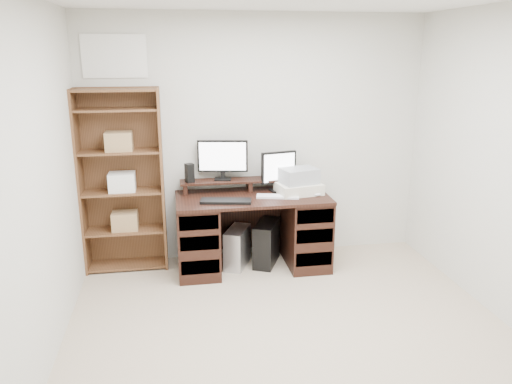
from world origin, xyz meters
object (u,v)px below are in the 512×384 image
object	(u,v)px
monitor_small	(279,170)
tower_black	(267,243)
tower_silver	(237,247)
bookshelf	(122,179)
monitor_wide	(223,158)
printer	(299,188)
desk	(252,230)

from	to	relation	value
monitor_small	tower_black	bearing A→B (deg)	-159.10
tower_silver	bookshelf	bearing A→B (deg)	-165.17
monitor_wide	tower_silver	world-z (taller)	monitor_wide
printer	bookshelf	xyz separation A→B (m)	(-1.73, 0.20, 0.11)
desk	tower_silver	world-z (taller)	desk
desk	monitor_small	bearing A→B (deg)	25.53
desk	monitor_wide	distance (m)	0.79
printer	bookshelf	size ratio (longest dim) A/B	0.24
monitor_wide	printer	distance (m)	0.82
monitor_wide	printer	size ratio (longest dim) A/B	1.18
monitor_wide	monitor_small	world-z (taller)	monitor_wide
desk	monitor_small	xyz separation A→B (m)	(0.29, 0.14, 0.58)
monitor_small	tower_silver	size ratio (longest dim) A/B	1.02
monitor_small	printer	size ratio (longest dim) A/B	0.95
desk	monitor_small	distance (m)	0.67
desk	tower_silver	distance (m)	0.24
desk	monitor_wide	world-z (taller)	monitor_wide
printer	tower_black	xyz separation A→B (m)	(-0.32, 0.04, -0.58)
desk	monitor_wide	size ratio (longest dim) A/B	2.99
printer	desk	bearing A→B (deg)	172.31
desk	bookshelf	size ratio (longest dim) A/B	0.83
tower_black	bookshelf	xyz separation A→B (m)	(-1.41, 0.16, 0.70)
desk	bookshelf	world-z (taller)	bookshelf
printer	monitor_wide	bearing A→B (deg)	153.57
monitor_wide	tower_silver	size ratio (longest dim) A/B	1.25
monitor_small	bookshelf	world-z (taller)	bookshelf
tower_black	bookshelf	size ratio (longest dim) A/B	0.27
monitor_wide	tower_silver	distance (m)	0.92
desk	bookshelf	bearing A→B (deg)	170.38
tower_black	monitor_small	bearing A→B (deg)	57.13
printer	bookshelf	world-z (taller)	bookshelf
tower_silver	printer	bearing A→B (deg)	21.68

